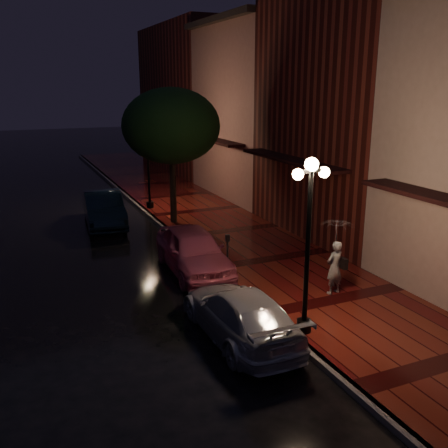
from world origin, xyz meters
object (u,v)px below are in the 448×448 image
streetlamp_near (308,237)px  pink_car (193,251)px  woman_with_umbrella (336,245)px  streetlamp_far (148,158)px  street_tree (172,128)px  navy_car (104,209)px  parking_meter (227,251)px  silver_car (240,314)px

streetlamp_near → pink_car: streetlamp_near is taller
woman_with_umbrella → streetlamp_far: bearing=-91.2°
street_tree → navy_car: bearing=156.2°
street_tree → woman_with_umbrella: 9.87m
streetlamp_far → pink_car: bearing=-96.2°
navy_car → woman_with_umbrella: size_ratio=2.02×
woman_with_umbrella → parking_meter: woman_with_umbrella is taller
woman_with_umbrella → silver_car: bearing=5.9°
streetlamp_far → parking_meter: (-0.20, -9.82, -1.63)m
streetlamp_far → navy_car: 3.63m
streetlamp_far → parking_meter: bearing=-91.2°
pink_car → silver_car: pink_car is taller
streetlamp_near → woman_with_umbrella: streetlamp_near is taller
parking_meter → silver_car: bearing=-117.8°
streetlamp_near → woman_with_umbrella: bearing=38.7°
streetlamp_near → pink_car: bearing=100.2°
pink_car → parking_meter: 1.33m
pink_car → silver_car: 4.69m
pink_car → parking_meter: (0.75, -1.08, 0.23)m
pink_car → streetlamp_far: bearing=86.5°
streetlamp_far → pink_car: size_ratio=0.98×
navy_car → pink_car: bearing=-71.9°
street_tree → silver_car: street_tree is taller
street_tree → streetlamp_far: bearing=94.9°
streetlamp_near → navy_car: size_ratio=0.96×
street_tree → parking_meter: bearing=-93.9°
street_tree → silver_car: size_ratio=1.34×
streetlamp_far → street_tree: bearing=-85.1°
streetlamp_near → streetlamp_far: 14.00m
pink_car → woman_with_umbrella: 4.78m
parking_meter → streetlamp_far: bearing=80.5°
streetlamp_near → parking_meter: size_ratio=3.17×
streetlamp_near → parking_meter: (-0.20, 4.18, -1.63)m
silver_car → street_tree: bearing=-99.5°
streetlamp_near → woman_with_umbrella: size_ratio=1.93×
silver_car → woman_with_umbrella: woman_with_umbrella is taller
pink_car → woman_with_umbrella: woman_with_umbrella is taller
parking_meter → street_tree: bearing=77.8°
streetlamp_far → silver_car: (-1.47, -13.40, -1.97)m
navy_car → parking_meter: (2.37, -8.06, 0.23)m
streetlamp_near → silver_car: 2.53m
street_tree → parking_meter: (-0.46, -6.81, -3.27)m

